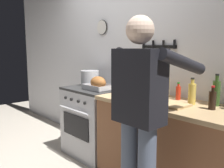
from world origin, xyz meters
The scene contains 12 objects.
wall_back centered at (0.00, 1.35, 1.30)m, with size 6.00×0.13×2.60m.
counter_block centered at (1.21, 0.99, 0.46)m, with size 2.03×0.65×0.90m.
stove centered at (-0.22, 0.99, 0.45)m, with size 0.76×0.67×0.90m.
person_cook centered at (1.08, 0.40, 0.95)m, with size 0.51×0.63×1.66m.
roasting_pan centered at (-0.08, 0.93, 0.97)m, with size 0.35×0.26×0.17m.
stock_pot centered at (-0.44, 1.08, 1.00)m, with size 0.24×0.24×0.20m.
cutting_board centered at (0.99, 0.89, 0.91)m, with size 0.36×0.24×0.02m, color tan.
bottle_soy_sauce centered at (1.34, 1.03, 0.99)m, with size 0.06×0.06×0.21m.
bottle_cooking_oil centered at (1.12, 1.08, 1.00)m, with size 0.07×0.07×0.25m.
bottle_olive_oil centered at (1.30, 1.19, 1.02)m, with size 0.07×0.07×0.29m.
bottle_vinegar centered at (0.76, 1.18, 1.01)m, with size 0.06×0.06×0.26m.
bottle_hot_sauce centered at (0.92, 1.16, 0.97)m, with size 0.05×0.05×0.18m.
Camera 1 is at (2.31, -1.01, 1.44)m, focal length 40.16 mm.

